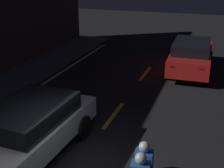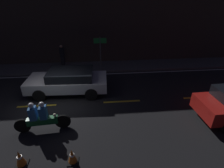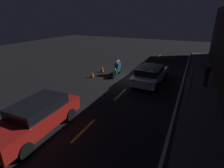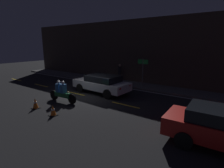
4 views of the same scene
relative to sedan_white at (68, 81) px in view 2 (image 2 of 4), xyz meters
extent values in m
plane|color=black|center=(-0.56, -1.31, -0.76)|extent=(56.00, 56.00, 0.00)
cube|color=#4C4C4F|center=(-0.56, 3.69, -0.70)|extent=(28.00, 2.10, 0.13)
cube|color=#382D28|center=(-0.56, 4.89, 2.22)|extent=(28.00, 0.30, 5.96)
cube|color=gold|center=(-1.56, -1.31, -0.76)|extent=(2.00, 0.14, 0.01)
cube|color=gold|center=(2.94, -1.31, -0.76)|extent=(2.00, 0.14, 0.01)
cube|color=gold|center=(7.44, -1.31, -0.76)|extent=(2.00, 0.14, 0.01)
cube|color=silver|center=(-0.56, 2.39, -0.76)|extent=(25.20, 0.14, 0.01)
cube|color=silver|center=(-0.06, 0.00, -0.12)|extent=(4.58, 2.06, 0.59)
cube|color=black|center=(0.16, -0.01, 0.40)|extent=(2.55, 1.78, 0.46)
cube|color=red|center=(2.13, -0.70, 0.02)|extent=(0.07, 0.20, 0.10)
cube|color=red|center=(2.19, 0.51, 0.02)|extent=(0.07, 0.20, 0.10)
cylinder|color=black|center=(-1.49, -0.84, -0.42)|extent=(0.69, 0.21, 0.69)
cylinder|color=black|center=(-1.41, 0.97, -0.42)|extent=(0.69, 0.21, 0.69)
cylinder|color=black|center=(1.29, -0.97, -0.42)|extent=(0.69, 0.21, 0.69)
cylinder|color=black|center=(1.37, 0.85, -0.42)|extent=(0.69, 0.21, 0.69)
cube|color=red|center=(6.20, -2.70, 0.08)|extent=(0.07, 0.20, 0.10)
cube|color=red|center=(6.23, -3.82, 0.08)|extent=(0.07, 0.20, 0.10)
cylinder|color=black|center=(7.02, -2.39, -0.44)|extent=(0.66, 0.20, 0.65)
cylinder|color=black|center=(0.10, -3.10, -0.43)|extent=(0.66, 0.13, 0.66)
cylinder|color=black|center=(-1.53, -3.23, -0.43)|extent=(0.67, 0.15, 0.66)
cube|color=#14592D|center=(-0.71, -3.16, -0.28)|extent=(1.27, 0.33, 0.30)
sphere|color=#F2EABF|center=(-0.19, -3.12, -0.05)|extent=(0.14, 0.14, 0.14)
cube|color=#265999|center=(-0.61, -3.16, 0.14)|extent=(0.31, 0.38, 0.55)
sphere|color=silver|center=(-0.61, -3.16, 0.53)|extent=(0.22, 0.22, 0.22)
cube|color=#265999|center=(-1.01, -3.19, 0.14)|extent=(0.31, 0.38, 0.55)
sphere|color=silver|center=(-1.01, -3.19, 0.53)|extent=(0.22, 0.22, 0.22)
cube|color=black|center=(-1.06, -4.88, -0.75)|extent=(0.41, 0.41, 0.03)
cone|color=orange|center=(-1.06, -4.88, -0.43)|extent=(0.31, 0.31, 0.61)
cylinder|color=white|center=(-1.06, -4.88, -0.40)|extent=(0.17, 0.17, 0.07)
cube|color=black|center=(0.68, -4.93, -0.75)|extent=(0.39, 0.39, 0.03)
cone|color=orange|center=(0.68, -4.93, -0.46)|extent=(0.30, 0.30, 0.55)
cylinder|color=white|center=(0.68, -4.93, -0.43)|extent=(0.17, 0.17, 0.07)
cylinder|color=black|center=(-0.94, 3.98, -0.25)|extent=(0.28, 0.28, 0.77)
cylinder|color=black|center=(-0.94, 3.98, 0.48)|extent=(0.34, 0.34, 0.68)
sphere|color=tan|center=(-0.94, 3.98, 0.93)|extent=(0.22, 0.22, 0.22)
cylinder|color=#4C4C51|center=(1.97, 3.00, 0.57)|extent=(0.08, 0.08, 2.40)
cube|color=#198C33|center=(1.97, 3.00, 1.52)|extent=(0.90, 0.05, 0.36)
camera|label=1|loc=(-5.79, -4.28, 3.84)|focal=50.00mm
camera|label=2|loc=(1.66, -9.20, 4.51)|focal=28.00mm
camera|label=3|loc=(13.14, 2.85, 4.30)|focal=28.00mm
camera|label=4|loc=(8.27, -10.16, 2.95)|focal=28.00mm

